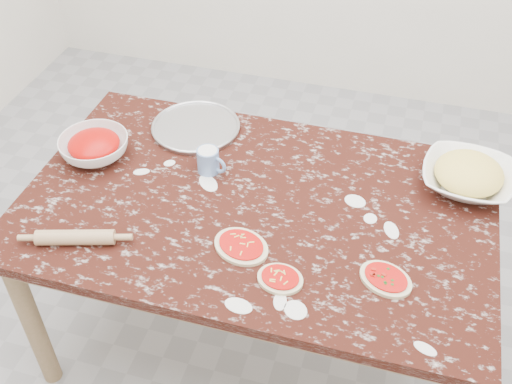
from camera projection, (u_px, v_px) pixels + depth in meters
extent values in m
plane|color=gray|center=(256.00, 333.00, 2.58)|extent=(4.00, 4.00, 0.00)
cube|color=black|center=(256.00, 207.00, 2.10)|extent=(1.60, 1.00, 0.04)
cube|color=#85674B|center=(256.00, 220.00, 2.14)|extent=(1.50, 0.90, 0.08)
cylinder|color=#85674B|center=(32.00, 322.00, 2.19)|extent=(0.07, 0.07, 0.71)
cylinder|color=#85674B|center=(131.00, 177.00, 2.80)|extent=(0.07, 0.07, 0.71)
cylinder|color=#85674B|center=(453.00, 240.00, 2.50)|extent=(0.07, 0.07, 0.71)
cylinder|color=#B2B2B7|center=(196.00, 128.00, 2.40)|extent=(0.44, 0.44, 0.01)
imported|color=white|center=(95.00, 147.00, 2.25)|extent=(0.26, 0.26, 0.08)
imported|color=white|center=(467.00, 178.00, 2.12)|extent=(0.34, 0.34, 0.08)
cylinder|color=#6989BF|center=(208.00, 161.00, 2.18)|extent=(0.08, 0.08, 0.09)
torus|color=#6989BF|center=(219.00, 165.00, 2.16)|extent=(0.07, 0.03, 0.06)
cylinder|color=silver|center=(208.00, 153.00, 2.16)|extent=(0.06, 0.06, 0.01)
ellipsoid|color=beige|center=(241.00, 247.00, 1.92)|extent=(0.23, 0.20, 0.01)
ellipsoid|color=red|center=(241.00, 245.00, 1.92)|extent=(0.19, 0.17, 0.00)
ellipsoid|color=beige|center=(280.00, 279.00, 1.82)|extent=(0.15, 0.13, 0.01)
ellipsoid|color=red|center=(280.00, 277.00, 1.82)|extent=(0.13, 0.11, 0.00)
ellipsoid|color=beige|center=(386.00, 279.00, 1.82)|extent=(0.20, 0.18, 0.01)
ellipsoid|color=red|center=(386.00, 277.00, 1.82)|extent=(0.17, 0.15, 0.00)
cylinder|color=tan|center=(75.00, 237.00, 1.93)|extent=(0.25, 0.12, 0.05)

